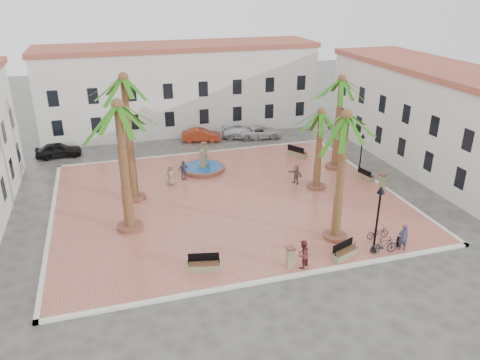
{
  "coord_description": "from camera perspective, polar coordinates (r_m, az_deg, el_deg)",
  "views": [
    {
      "loc": [
        -8.55,
        -31.86,
        15.94
      ],
      "look_at": [
        1.0,
        0.0,
        1.6
      ],
      "focal_mm": 35.0,
      "sensor_mm": 36.0,
      "label": 1
    }
  ],
  "objects": [
    {
      "name": "palm_sw",
      "position": [
        30.33,
        -14.55,
        7.12
      ],
      "size": [
        5.81,
        5.81,
        9.08
      ],
      "color": "brown",
      "rests_on": "plaza"
    },
    {
      "name": "palm_nw",
      "position": [
        34.77,
        -13.9,
        10.47
      ],
      "size": [
        5.48,
        5.48,
        9.8
      ],
      "color": "brown",
      "rests_on": "plaza"
    },
    {
      "name": "building_east",
      "position": [
        45.73,
        22.85,
        7.03
      ],
      "size": [
        7.4,
        26.4,
        9.0
      ],
      "rotation": [
        0.0,
        0.0,
        1.57
      ],
      "color": "silver",
      "rests_on": "ground"
    },
    {
      "name": "bicycle_a",
      "position": [
        32.29,
        16.46,
        -6.17
      ],
      "size": [
        1.57,
        0.55,
        0.82
      ],
      "primitive_type": "imported",
      "rotation": [
        0.0,
        0.0,
        1.57
      ],
      "color": "black",
      "rests_on": "plaza"
    },
    {
      "name": "building_north",
      "position": [
        53.73,
        -7.3,
        11.13
      ],
      "size": [
        30.4,
        7.4,
        9.5
      ],
      "color": "silver",
      "rests_on": "ground"
    },
    {
      "name": "kerb_s",
      "position": [
        27.56,
        4.68,
        -11.9
      ],
      "size": [
        26.3,
        0.3,
        0.16
      ],
      "primitive_type": "cube",
      "color": "silver",
      "rests_on": "ground"
    },
    {
      "name": "ground",
      "position": [
        36.63,
        -1.5,
        -2.48
      ],
      "size": [
        120.0,
        120.0,
        0.0
      ],
      "primitive_type": "plane",
      "color": "#56544F",
      "rests_on": "ground"
    },
    {
      "name": "palm_ne",
      "position": [
        41.36,
        12.21,
        10.72
      ],
      "size": [
        5.47,
        5.47,
        8.42
      ],
      "color": "brown",
      "rests_on": "plaza"
    },
    {
      "name": "car_red",
      "position": [
        50.03,
        -4.75,
        5.48
      ],
      "size": [
        4.33,
        2.42,
        1.35
      ],
      "primitive_type": "imported",
      "rotation": [
        0.0,
        0.0,
        1.32
      ],
      "color": "#A23218",
      "rests_on": "ground"
    },
    {
      "name": "bollard_se",
      "position": [
        28.06,
        6.13,
        -9.32
      ],
      "size": [
        0.49,
        0.49,
        1.37
      ],
      "rotation": [
        0.0,
        0.0,
        -0.01
      ],
      "color": "gray",
      "rests_on": "plaza"
    },
    {
      "name": "car_white",
      "position": [
        51.05,
        2.44,
        5.88
      ],
      "size": [
        4.89,
        2.65,
        1.3
      ],
      "primitive_type": "imported",
      "rotation": [
        0.0,
        0.0,
        1.46
      ],
      "color": "beige",
      "rests_on": "ground"
    },
    {
      "name": "cyclist_a",
      "position": [
        31.23,
        19.25,
        -6.62
      ],
      "size": [
        0.72,
        0.56,
        1.77
      ],
      "primitive_type": "imported",
      "rotation": [
        0.0,
        0.0,
        2.92
      ],
      "color": "#303249",
      "rests_on": "plaza"
    },
    {
      "name": "palm_s",
      "position": [
        28.92,
        12.67,
        6.05
      ],
      "size": [
        5.12,
        5.12,
        8.72
      ],
      "color": "brown",
      "rests_on": "plaza"
    },
    {
      "name": "bollard_n",
      "position": [
        44.81,
        -4.4,
        3.68
      ],
      "size": [
        0.64,
        0.64,
        1.5
      ],
      "rotation": [
        0.0,
        0.0,
        0.22
      ],
      "color": "gray",
      "rests_on": "plaza"
    },
    {
      "name": "pedestrian_north",
      "position": [
        42.76,
        -13.97,
        2.09
      ],
      "size": [
        0.7,
        1.09,
        1.6
      ],
      "primitive_type": "imported",
      "rotation": [
        0.0,
        0.0,
        1.68
      ],
      "color": "#4D4D51",
      "rests_on": "plaza"
    },
    {
      "name": "bench_s",
      "position": [
        27.99,
        -4.43,
        -10.38
      ],
      "size": [
        2.02,
        0.98,
        1.03
      ],
      "rotation": [
        0.0,
        0.0,
        -0.21
      ],
      "color": "gray",
      "rests_on": "plaza"
    },
    {
      "name": "palm_e",
      "position": [
        37.08,
        9.81,
        7.02
      ],
      "size": [
        5.03,
        5.03,
        6.74
      ],
      "color": "brown",
      "rests_on": "plaza"
    },
    {
      "name": "lamppost_e",
      "position": [
        41.6,
        14.62,
        3.93
      ],
      "size": [
        0.4,
        0.4,
        3.7
      ],
      "color": "black",
      "rests_on": "plaza"
    },
    {
      "name": "car_black",
      "position": [
        48.57,
        -21.26,
        3.44
      ],
      "size": [
        4.35,
        1.97,
        1.45
      ],
      "primitive_type": "imported",
      "rotation": [
        0.0,
        0.0,
        1.63
      ],
      "color": "black",
      "rests_on": "ground"
    },
    {
      "name": "fountain",
      "position": [
        41.93,
        -4.57,
        1.53
      ],
      "size": [
        3.9,
        3.9,
        2.02
      ],
      "color": "brown",
      "rests_on": "plaza"
    },
    {
      "name": "bollard_e",
      "position": [
        39.44,
        16.96,
        -0.22
      ],
      "size": [
        0.6,
        0.6,
        1.38
      ],
      "rotation": [
        0.0,
        0.0,
        0.26
      ],
      "color": "gray",
      "rests_on": "plaza"
    },
    {
      "name": "bench_e",
      "position": [
        41.48,
        15.07,
        0.48
      ],
      "size": [
        0.86,
        1.75,
        0.89
      ],
      "rotation": [
        0.0,
        0.0,
        1.79
      ],
      "color": "gray",
      "rests_on": "plaza"
    },
    {
      "name": "plaza",
      "position": [
        36.6,
        -1.5,
        -2.37
      ],
      "size": [
        26.0,
        22.0,
        0.15
      ],
      "primitive_type": "cube",
      "color": "#CB6F5A",
      "rests_on": "ground"
    },
    {
      "name": "pedestrian_fountain_b",
      "position": [
        39.96,
        -6.92,
        1.2
      ],
      "size": [
        1.07,
        0.66,
        1.7
      ],
      "primitive_type": "imported",
      "rotation": [
        0.0,
        0.0,
        0.26
      ],
      "color": "#3B4563",
      "rests_on": "plaza"
    },
    {
      "name": "car_silver",
      "position": [
        50.85,
        0.36,
        5.83
      ],
      "size": [
        4.88,
        3.2,
        1.32
      ],
      "primitive_type": "imported",
      "rotation": [
        0.0,
        0.0,
        1.24
      ],
      "color": "silver",
      "rests_on": "ground"
    },
    {
      "name": "lamppost_s",
      "position": [
        29.5,
        16.56,
        -3.31
      ],
      "size": [
        0.49,
        0.49,
        4.5
      ],
      "color": "black",
      "rests_on": "plaza"
    },
    {
      "name": "pedestrian_east",
      "position": [
        39.24,
        6.83,
        0.69
      ],
      "size": [
        1.03,
        1.54,
        1.59
      ],
      "primitive_type": "imported",
      "rotation": [
        0.0,
        0.0,
        -1.15
      ],
      "color": "#6F6255",
      "rests_on": "plaza"
    },
    {
      "name": "pedestrian_fountain_a",
      "position": [
        39.03,
        -8.46,
        0.63
      ],
      "size": [
        0.95,
        0.69,
        1.8
      ],
      "primitive_type": "imported",
      "rotation": [
        0.0,
        0.0,
        0.14
      ],
      "color": "#897557",
      "rests_on": "plaza"
    },
    {
      "name": "cyclist_b",
      "position": [
        28.07,
        7.66,
        -8.96
      ],
      "size": [
        1.1,
        1.05,
        1.79
      ],
      "primitive_type": "imported",
      "rotation": [
        0.0,
        0.0,
        3.76
      ],
      "color": "maroon",
      "rests_on": "plaza"
    },
    {
      "name": "bicycle_b",
      "position": [
        30.69,
        17.14,
        -7.62
      ],
      "size": [
        1.84,
        0.7,
        1.08
      ],
      "primitive_type": "imported",
      "rotation": [
        0.0,
        0.0,
        1.46
      ],
      "color": "black",
      "rests_on": "plaza"
    },
    {
      "name": "kerb_n",
      "position": [
        46.49,
        -5.09,
        3.28
      ],
      "size": [
        26.3,
        0.3,
        0.16
      ],
      "primitive_type": "cube",
      "color": "silver",
      "rests_on": "ground"
    },
    {
      "name": "bench_se",
      "position": [
        29.81,
        12.66,
        -8.66
      ],
      "size": [
        1.97,
        1.22,
        1.0
      ],
      "rotation": [
        0.0,
        0.0,
        0.37
      ],
      "color": "gray",
      "rests_on": "plaza"
    },
    {
      "name": "kerb_e",
      "position": [
        41.6,
        16.04,
        -0.04
      ],
      "size": [
        0.3,
        22.3,
        0.16
      ],
      "primitive_type": "cube",
      "color": "silver",
      "rests_on": "ground"
    },
    {
      "name": "kerb_w",
      "position": [
        35.86,
        -22.04,
        -4.78
      ],
      "size": [
        0.3,
        22.3,
        0.16
      ],
      "primitive_type": "cube",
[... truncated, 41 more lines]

